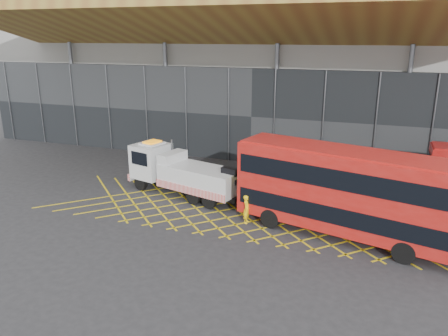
% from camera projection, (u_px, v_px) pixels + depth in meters
% --- Properties ---
extents(ground_plane, '(120.00, 120.00, 0.00)m').
position_uv_depth(ground_plane, '(173.00, 205.00, 28.55)').
color(ground_plane, '#272729').
extents(road_markings, '(27.96, 7.16, 0.01)m').
position_uv_depth(road_markings, '(256.00, 216.00, 26.77)').
color(road_markings, gold).
rests_on(road_markings, ground_plane).
extents(construction_building, '(55.00, 23.97, 18.00)m').
position_uv_depth(construction_building, '(272.00, 53.00, 41.89)').
color(construction_building, gray).
rests_on(construction_building, ground_plane).
extents(recovery_truck, '(10.05, 4.60, 3.51)m').
position_uv_depth(recovery_truck, '(181.00, 172.00, 30.00)').
color(recovery_truck, black).
rests_on(recovery_truck, ground_plane).
extents(bus_towed, '(12.34, 5.72, 4.90)m').
position_uv_depth(bus_towed, '(346.00, 190.00, 23.37)').
color(bus_towed, '#AD140F').
rests_on(bus_towed, ground_plane).
extents(worker, '(0.42, 0.63, 1.72)m').
position_uv_depth(worker, '(247.00, 209.00, 25.63)').
color(worker, yellow).
rests_on(worker, ground_plane).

